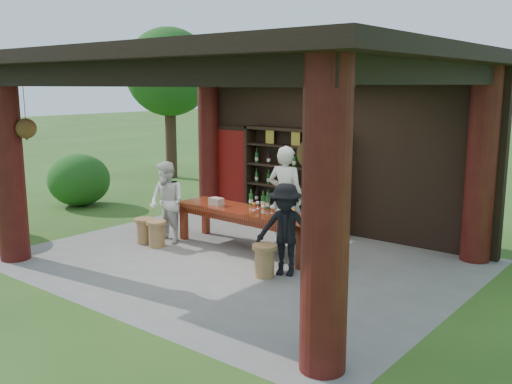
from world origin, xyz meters
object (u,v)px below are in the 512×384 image
Objects in this scene: napkin_basket at (216,201)px; tasting_table at (248,216)px; stool_far_left at (144,230)px; guest_woman at (167,202)px; stool_near_right at (264,260)px; guest_man at (286,230)px; host at (286,197)px; wine_shelf at (294,178)px; stool_near_left at (157,233)px.

tasting_table is at bearing 4.83° from napkin_basket.
guest_woman is (0.29, 0.34, 0.53)m from stool_far_left.
stool_near_right is 2.99m from stool_far_left.
guest_woman is 1.06× the size of guest_man.
host is (0.40, 0.62, 0.32)m from tasting_table.
guest_woman is at bearing -158.75° from tasting_table.
napkin_basket is (-0.45, -1.92, -0.24)m from wine_shelf.
stool_far_left is at bearing 178.17° from stool_near_right.
wine_shelf is at bearing 76.76° from napkin_basket.
stool_near_right is 2.01× the size of napkin_basket.
host reaches higher than guest_woman.
wine_shelf is 9.26× the size of napkin_basket.
guest_man is (2.89, -0.14, -0.04)m from guest_woman.
guest_man is (1.37, -0.73, 0.11)m from tasting_table.
guest_woman reaches higher than stool_near_right.
tasting_table is at bearing 26.84° from guest_woman.
napkin_basket reaches higher than tasting_table.
napkin_basket is (-0.73, -0.06, 0.19)m from tasting_table.
guest_man is at bearing 3.49° from stool_far_left.
wine_shelf is 0.77× the size of tasting_table.
wine_shelf is at bearing 98.51° from tasting_table.
stool_near_right reaches higher than stool_near_left.
wine_shelf is at bearing 67.32° from stool_near_left.
tasting_table is 2.10× the size of guest_man.
stool_near_right is at bearing 105.39° from host.
wine_shelf is 4.91× the size of stool_far_left.
host reaches higher than stool_near_left.
stool_near_right is at bearing -3.48° from guest_woman.
host reaches higher than stool_near_right.
wine_shelf reaches higher than napkin_basket.
wine_shelf is 1.53× the size of guest_woman.
wine_shelf is 3.14m from stool_near_left.
napkin_basket is at bearing 39.32° from guest_woman.
tasting_table is at bearing 27.05° from stool_far_left.
guest_man is at bearing -17.73° from napkin_basket.
guest_man is (0.20, 0.29, 0.47)m from stool_near_right.
guest_man is at bearing -57.47° from wine_shelf.
tasting_table reaches higher than stool_near_right.
stool_near_left is at bearing -146.86° from tasting_table.
tasting_table is 1.56m from guest_man.
guest_man is at bearing 55.88° from stool_near_right.
host is 1.28× the size of guest_man.
host is at bearing 31.03° from napkin_basket.
host reaches higher than guest_man.
stool_near_right is 0.58m from guest_man.
guest_man is 5.71× the size of napkin_basket.
host is at bearing -61.35° from wine_shelf.
stool_far_left is 3.23m from guest_man.
napkin_basket is (-2.10, 0.67, 0.08)m from guest_man.
napkin_basket reaches higher than stool_near_left.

